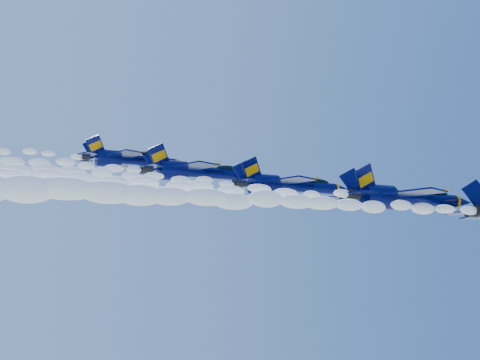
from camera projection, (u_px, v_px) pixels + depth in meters
name	position (u px, v px, depth m)	size (l,w,h in m)	color
smoke_trail_jet_lead	(216.00, 198.00, 51.42)	(57.98, 2.49, 2.24)	white
jet_second	(403.00, 198.00, 64.50)	(17.01, 13.96, 6.32)	#03063B
smoke_trail_jet_second	(52.00, 179.00, 50.02)	(57.98, 2.17, 1.95)	white
jet_third	(288.00, 185.00, 73.27)	(16.21, 13.30, 6.02)	#03063B
jet_fourth	(197.00, 172.00, 77.59)	(16.74, 13.73, 6.22)	#03063B
jet_fifth	(130.00, 159.00, 80.86)	(14.97, 12.28, 5.56)	#03063B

